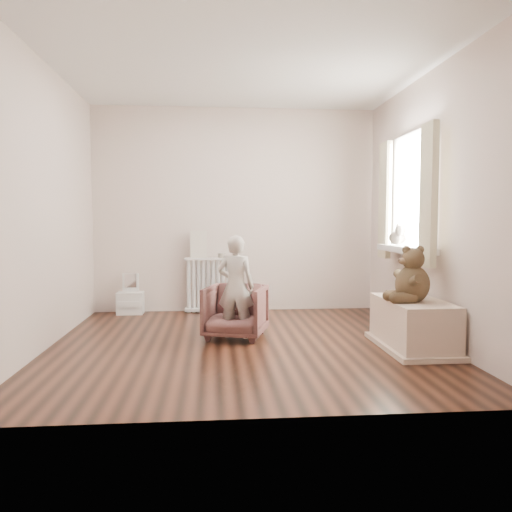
{
  "coord_description": "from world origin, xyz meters",
  "views": [
    {
      "loc": [
        -0.3,
        -4.64,
        1.16
      ],
      "look_at": [
        0.15,
        0.45,
        0.8
      ],
      "focal_mm": 35.0,
      "sensor_mm": 36.0,
      "label": 1
    }
  ],
  "objects": [
    {
      "name": "radiator",
      "position": [
        -0.32,
        1.68,
        0.39
      ],
      "size": [
        0.66,
        0.12,
        0.69
      ],
      "primitive_type": "cube",
      "color": "silver",
      "rests_on": "floor"
    },
    {
      "name": "armchair",
      "position": [
        -0.07,
        0.25,
        0.26
      ],
      "size": [
        0.71,
        0.72,
        0.53
      ],
      "primitive_type": "imported",
      "rotation": [
        0.0,
        0.0,
        -0.3
      ],
      "color": "brown",
      "rests_on": "floor"
    },
    {
      "name": "curtain_right",
      "position": [
        1.65,
        0.87,
        1.39
      ],
      "size": [
        0.06,
        0.26,
        1.3
      ],
      "primitive_type": "cube",
      "color": "beige",
      "rests_on": "right_wall"
    },
    {
      "name": "right_wall",
      "position": [
        1.8,
        0.0,
        1.3
      ],
      "size": [
        0.02,
        3.6,
        2.6
      ],
      "primitive_type": "cube",
      "color": "silver",
      "rests_on": "ground"
    },
    {
      "name": "left_wall",
      "position": [
        -1.8,
        0.0,
        1.3
      ],
      "size": [
        0.02,
        3.6,
        2.6
      ],
      "primitive_type": "cube",
      "color": "silver",
      "rests_on": "ground"
    },
    {
      "name": "back_wall",
      "position": [
        0.0,
        1.8,
        1.3
      ],
      "size": [
        3.6,
        0.02,
        2.6
      ],
      "primitive_type": "cube",
      "color": "silver",
      "rests_on": "ground"
    },
    {
      "name": "window_sill",
      "position": [
        1.67,
        0.3,
        0.87
      ],
      "size": [
        0.22,
        1.1,
        0.06
      ],
      "primitive_type": "cube",
      "color": "silver",
      "rests_on": "right_wall"
    },
    {
      "name": "toy_bench",
      "position": [
        1.52,
        -0.3,
        0.2
      ],
      "size": [
        0.5,
        0.95,
        0.45
      ],
      "primitive_type": "cube",
      "color": "beige",
      "rests_on": "floor"
    },
    {
      "name": "toy_vanity",
      "position": [
        -1.32,
        1.65,
        0.28
      ],
      "size": [
        0.32,
        0.23,
        0.5
      ],
      "primitive_type": "cube",
      "color": "silver",
      "rests_on": "floor"
    },
    {
      "name": "child",
      "position": [
        -0.07,
        0.2,
        0.52
      ],
      "size": [
        0.42,
        0.34,
        1.0
      ],
      "primitive_type": "imported",
      "rotation": [
        0.0,
        0.0,
        2.84
      ],
      "color": "beige",
      "rests_on": "armchair"
    },
    {
      "name": "paper_doll",
      "position": [
        -0.47,
        1.68,
        0.87
      ],
      "size": [
        0.21,
        0.02,
        0.34
      ],
      "primitive_type": "cube",
      "color": "beige",
      "rests_on": "radiator"
    },
    {
      "name": "window",
      "position": [
        1.76,
        0.3,
        1.45
      ],
      "size": [
        0.03,
        0.9,
        1.1
      ],
      "primitive_type": "cube",
      "color": "white",
      "rests_on": "right_wall"
    },
    {
      "name": "tin_a",
      "position": [
        -0.18,
        1.68,
        0.72
      ],
      "size": [
        0.1,
        0.1,
        0.06
      ],
      "primitive_type": "cylinder",
      "color": "#A59E8C",
      "rests_on": "radiator"
    },
    {
      "name": "floor",
      "position": [
        0.0,
        0.0,
        0.0
      ],
      "size": [
        3.6,
        3.6,
        0.01
      ],
      "primitive_type": "cube",
      "color": "black",
      "rests_on": "ground"
    },
    {
      "name": "curtain_left",
      "position": [
        1.65,
        -0.27,
        1.39
      ],
      "size": [
        0.06,
        0.26,
        1.3
      ],
      "primitive_type": "cube",
      "color": "beige",
      "rests_on": "right_wall"
    },
    {
      "name": "front_wall",
      "position": [
        0.0,
        -1.8,
        1.3
      ],
      "size": [
        3.6,
        0.02,
        2.6
      ],
      "primitive_type": "cube",
      "color": "silver",
      "rests_on": "ground"
    },
    {
      "name": "teddy_bear",
      "position": [
        1.46,
        -0.4,
        0.67
      ],
      "size": [
        0.41,
        0.33,
        0.49
      ],
      "primitive_type": null,
      "rotation": [
        0.0,
        0.0,
        0.05
      ],
      "color": "#3B2C1B",
      "rests_on": "toy_bench"
    },
    {
      "name": "plush_cat",
      "position": [
        1.66,
        0.51,
        1.0
      ],
      "size": [
        0.21,
        0.29,
        0.22
      ],
      "primitive_type": null,
      "rotation": [
        0.0,
        0.0,
        -0.18
      ],
      "color": "#655C55",
      "rests_on": "window_sill"
    },
    {
      "name": "ceiling",
      "position": [
        0.0,
        0.0,
        2.6
      ],
      "size": [
        3.6,
        3.6,
        0.01
      ],
      "primitive_type": "cube",
      "color": "white",
      "rests_on": "ground"
    }
  ]
}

